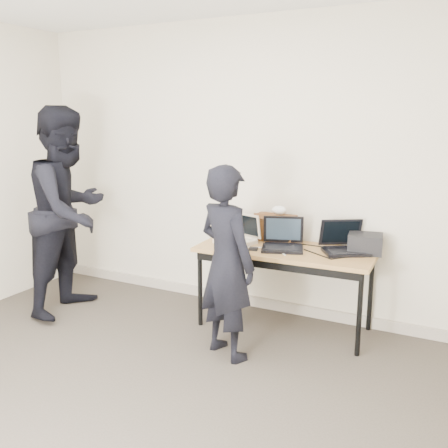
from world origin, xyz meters
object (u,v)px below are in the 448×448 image
Objects in this scene: laptop_center at (283,242)px; person_observer at (69,211)px; laptop_beige at (238,237)px; equipment_box at (365,243)px; person_typist at (227,263)px; desk at (285,256)px; leather_satchel at (275,227)px; laptop_right at (344,245)px.

person_observer is (-1.93, -0.50, 0.18)m from laptop_center.
laptop_beige reaches higher than equipment_box.
desk is at bearing -85.48° from person_typist.
laptop_center is (-0.03, 0.01, 0.12)m from desk.
leather_satchel is at bearing 177.48° from equipment_box.
desk is 3.52× the size of laptop_center.
equipment_box is at bearing -111.79° from person_typist.
person_typist is at bearing -134.78° from equipment_box.
person_typist is (-0.20, -0.68, -0.03)m from laptop_center.
person_observer is at bearing 163.55° from laptop_right.
person_typist is at bearing -101.17° from person_observer.
laptop_right is 2.51m from person_observer.
desk is at bearing -163.05° from equipment_box.
laptop_right reaches higher than equipment_box.
equipment_box is at bearing -80.57° from person_observer.
person_typist is 1.75m from person_observer.
person_observer is at bearing -143.95° from laptop_beige.
leather_satchel is (-0.18, 0.23, 0.19)m from desk.
laptop_beige is at bearing -76.96° from person_observer.
laptop_center reaches higher than equipment_box.
person_observer is at bearing 175.96° from laptop_center.
person_typist is 0.78× the size of person_observer.
person_observer is (-2.58, -0.69, 0.16)m from equipment_box.
laptop_beige is at bearing -48.50° from person_typist.
laptop_right is 0.25× the size of person_observer.
laptop_right reaches higher than leather_satchel.
equipment_box is (0.81, -0.04, -0.05)m from leather_satchel.
desk is 0.50m from laptop_right.
leather_satchel is (0.27, 0.22, 0.08)m from laptop_beige.
laptop_center is 0.28m from leather_satchel.
laptop_right is (0.91, 0.14, 0.01)m from laptop_beige.
person_observer reaches higher than laptop_center.
desk is at bearing 166.20° from laptop_right.
desk is 0.46m from laptop_beige.
desk is 1.02× the size of person_typist.
laptop_right is 0.17m from equipment_box.
desk is 5.57× the size of equipment_box.
leather_satchel is 1.92m from person_observer.
laptop_beige is 0.42m from laptop_center.
laptop_right is 1.31× the size of leather_satchel.
laptop_center is at bearing -83.27° from person_typist.
person_typist is at bearing -90.85° from leather_satchel.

